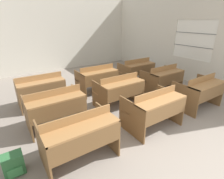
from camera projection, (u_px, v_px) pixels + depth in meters
name	position (u px, v px, depth m)	size (l,w,h in m)	color
wall_back	(60.00, 34.00, 7.44)	(6.62, 0.06, 3.03)	beige
wall_right_with_window	(179.00, 37.00, 6.41)	(0.06, 7.07, 3.03)	beige
bench_front_left	(79.00, 135.00, 2.73)	(1.12, 0.76, 0.84)	brown
bench_front_center	(154.00, 107.00, 3.56)	(1.12, 0.76, 0.84)	brown
bench_front_right	(199.00, 91.00, 4.39)	(1.12, 0.76, 0.84)	brown
bench_second_left	(55.00, 106.00, 3.60)	(1.12, 0.76, 0.84)	brown
bench_second_center	(119.00, 90.00, 4.45)	(1.12, 0.76, 0.84)	brown
bench_second_right	(162.00, 78.00, 5.31)	(1.12, 0.76, 0.84)	brown
bench_third_left	(41.00, 89.00, 4.51)	(1.12, 0.76, 0.84)	brown
bench_third_center	(97.00, 78.00, 5.34)	(1.12, 0.76, 0.84)	brown
bench_third_right	(137.00, 70.00, 6.20)	(1.12, 0.76, 0.84)	brown
wastepaper_bin	(147.00, 67.00, 7.65)	(0.26, 0.26, 0.30)	#33477A
schoolbag	(14.00, 164.00, 2.55)	(0.28, 0.23, 0.33)	#2D6638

